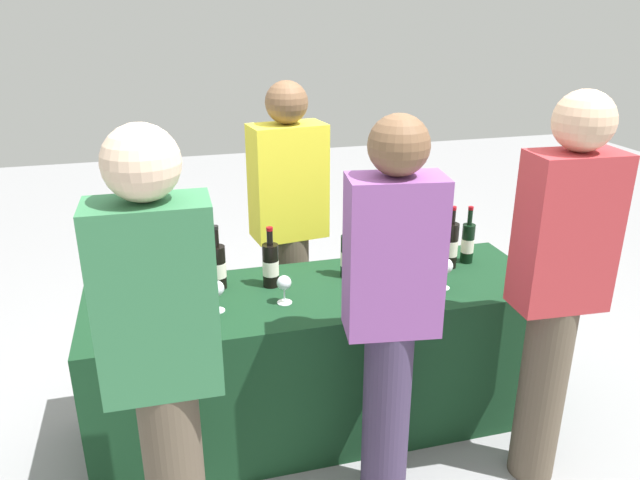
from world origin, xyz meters
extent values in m
plane|color=gray|center=(0.00, 0.00, 0.00)|extent=(12.00, 12.00, 0.00)
cube|color=#14381E|center=(0.00, 0.00, 0.37)|extent=(2.14, 0.68, 0.73)
cylinder|color=black|center=(-0.56, 0.12, 0.84)|extent=(0.08, 0.08, 0.22)
cylinder|color=black|center=(-0.56, 0.12, 0.99)|extent=(0.03, 0.03, 0.08)
cylinder|color=maroon|center=(-0.56, 0.12, 1.04)|extent=(0.03, 0.03, 0.02)
cylinder|color=silver|center=(-0.56, 0.12, 0.83)|extent=(0.08, 0.08, 0.08)
cylinder|color=black|center=(-0.45, 0.15, 0.84)|extent=(0.08, 0.08, 0.21)
cylinder|color=black|center=(-0.45, 0.15, 0.98)|extent=(0.03, 0.03, 0.08)
cylinder|color=black|center=(-0.45, 0.15, 1.03)|extent=(0.03, 0.03, 0.02)
cylinder|color=silver|center=(-0.45, 0.15, 0.83)|extent=(0.08, 0.08, 0.07)
cylinder|color=black|center=(-0.21, 0.11, 0.84)|extent=(0.08, 0.08, 0.21)
cylinder|color=black|center=(-0.21, 0.11, 0.98)|extent=(0.03, 0.03, 0.07)
cylinder|color=maroon|center=(-0.21, 0.11, 1.02)|extent=(0.03, 0.03, 0.02)
cylinder|color=silver|center=(-0.21, 0.11, 0.83)|extent=(0.08, 0.08, 0.07)
cylinder|color=black|center=(0.18, 0.11, 0.84)|extent=(0.08, 0.08, 0.21)
cylinder|color=black|center=(0.18, 0.11, 0.98)|extent=(0.03, 0.03, 0.08)
cylinder|color=gold|center=(0.18, 0.11, 1.03)|extent=(0.03, 0.03, 0.02)
cylinder|color=silver|center=(0.18, 0.11, 0.83)|extent=(0.08, 0.08, 0.07)
cylinder|color=black|center=(0.39, 0.12, 0.84)|extent=(0.07, 0.07, 0.21)
cylinder|color=black|center=(0.39, 0.12, 0.98)|extent=(0.03, 0.03, 0.08)
cylinder|color=maroon|center=(0.39, 0.12, 1.03)|extent=(0.03, 0.03, 0.02)
cylinder|color=silver|center=(0.39, 0.12, 0.83)|extent=(0.07, 0.07, 0.07)
cylinder|color=black|center=(0.53, 0.07, 0.84)|extent=(0.07, 0.07, 0.22)
cylinder|color=black|center=(0.53, 0.07, 0.99)|extent=(0.03, 0.03, 0.07)
cylinder|color=maroon|center=(0.53, 0.07, 1.03)|extent=(0.03, 0.03, 0.02)
cylinder|color=silver|center=(0.53, 0.07, 0.83)|extent=(0.07, 0.07, 0.08)
cylinder|color=black|center=(0.70, 0.09, 0.85)|extent=(0.07, 0.07, 0.23)
cylinder|color=black|center=(0.70, 0.09, 1.00)|extent=(0.03, 0.03, 0.07)
cylinder|color=maroon|center=(0.70, 0.09, 1.05)|extent=(0.03, 0.03, 0.02)
cylinder|color=silver|center=(0.70, 0.09, 0.84)|extent=(0.07, 0.07, 0.08)
cylinder|color=black|center=(0.81, 0.12, 0.84)|extent=(0.06, 0.06, 0.20)
cylinder|color=black|center=(0.81, 0.12, 0.98)|extent=(0.02, 0.02, 0.08)
cylinder|color=maroon|center=(0.81, 0.12, 1.03)|extent=(0.03, 0.03, 0.02)
cylinder|color=silver|center=(0.81, 0.12, 0.83)|extent=(0.07, 0.07, 0.07)
cylinder|color=silver|center=(-0.73, -0.07, 0.74)|extent=(0.06, 0.06, 0.00)
cylinder|color=silver|center=(-0.73, -0.07, 0.77)|extent=(0.01, 0.01, 0.07)
sphere|color=silver|center=(-0.73, -0.07, 0.84)|extent=(0.06, 0.06, 0.06)
sphere|color=#590C19|center=(-0.73, -0.07, 0.83)|extent=(0.03, 0.03, 0.03)
cylinder|color=silver|center=(-0.48, -0.08, 0.74)|extent=(0.07, 0.07, 0.00)
cylinder|color=silver|center=(-0.48, -0.08, 0.77)|extent=(0.01, 0.01, 0.07)
sphere|color=silver|center=(-0.48, -0.08, 0.84)|extent=(0.07, 0.07, 0.07)
cylinder|color=silver|center=(-0.19, -0.08, 0.74)|extent=(0.07, 0.07, 0.00)
cylinder|color=silver|center=(-0.19, -0.08, 0.77)|extent=(0.01, 0.01, 0.07)
sphere|color=silver|center=(-0.19, -0.08, 0.83)|extent=(0.06, 0.06, 0.06)
sphere|color=#590C19|center=(-0.19, -0.08, 0.82)|extent=(0.04, 0.04, 0.04)
cylinder|color=silver|center=(0.56, -0.13, 0.74)|extent=(0.06, 0.06, 0.00)
cylinder|color=silver|center=(0.56, -0.13, 0.78)|extent=(0.01, 0.01, 0.08)
sphere|color=silver|center=(0.56, -0.13, 0.85)|extent=(0.08, 0.08, 0.08)
cylinder|color=brown|center=(-0.02, 0.55, 0.40)|extent=(0.21, 0.21, 0.80)
cube|color=yellow|center=(-0.02, 0.55, 1.11)|extent=(0.41, 0.26, 0.60)
sphere|color=brown|center=(-0.02, 0.55, 1.52)|extent=(0.22, 0.22, 0.22)
cube|color=#337247|center=(-0.72, -0.74, 1.14)|extent=(0.37, 0.21, 0.62)
sphere|color=beige|center=(-0.72, -0.74, 1.56)|extent=(0.22, 0.22, 0.22)
cylinder|color=#3F3351|center=(0.13, -0.55, 0.40)|extent=(0.19, 0.19, 0.81)
cube|color=#8C4C99|center=(0.13, -0.55, 1.11)|extent=(0.38, 0.24, 0.61)
sphere|color=brown|center=(0.13, -0.55, 1.53)|extent=(0.22, 0.22, 0.22)
cylinder|color=brown|center=(0.83, -0.59, 0.42)|extent=(0.20, 0.20, 0.84)
cube|color=#B23338|center=(0.83, -0.59, 1.16)|extent=(0.37, 0.22, 0.63)
sphere|color=#D8AD8C|center=(0.83, -0.59, 1.58)|extent=(0.23, 0.23, 0.23)
camera|label=1|loc=(-0.67, -2.46, 1.98)|focal=34.16mm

